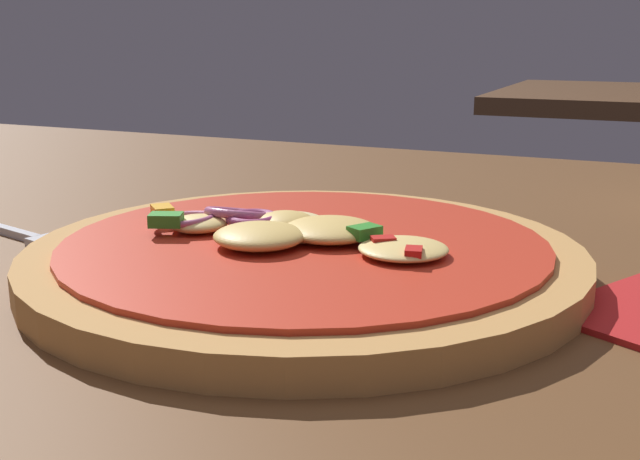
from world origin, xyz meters
TOP-DOWN VIEW (x-y plane):
  - dining_table at (0.00, 0.00)m, footprint 1.47×0.90m
  - pizza at (-0.04, -0.01)m, footprint 0.29×0.29m
  - fork at (-0.25, -0.01)m, footprint 0.18×0.06m

SIDE VIEW (x-z plane):
  - dining_table at x=0.00m, z-range 0.00..0.03m
  - fork at x=-0.25m, z-range 0.03..0.04m
  - pizza at x=-0.04m, z-range 0.03..0.06m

